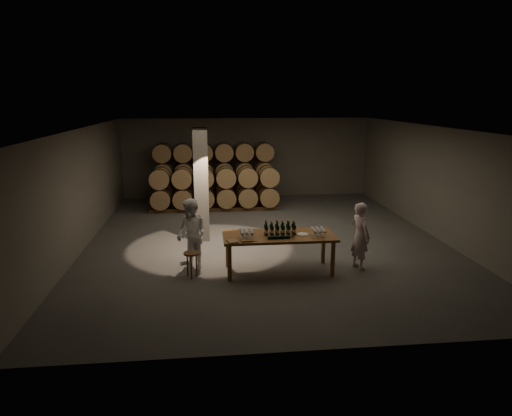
{
  "coord_description": "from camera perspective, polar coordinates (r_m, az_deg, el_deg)",
  "views": [
    {
      "loc": [
        -1.62,
        -12.52,
        4.01
      ],
      "look_at": [
        -0.34,
        -0.63,
        1.1
      ],
      "focal_mm": 32.0,
      "sensor_mm": 36.0,
      "label": 1
    }
  ],
  "objects": [
    {
      "name": "lying_bottles",
      "position": [
        10.31,
        2.93,
        -3.67
      ],
      "size": [
        0.6,
        0.08,
        0.08
      ],
      "color": "black",
      "rests_on": "tasting_table"
    },
    {
      "name": "barrel_stack_front",
      "position": [
        16.63,
        -5.12,
        2.58
      ],
      "size": [
        4.7,
        0.95,
        1.57
      ],
      "color": "brown",
      "rests_on": "ground"
    },
    {
      "name": "room",
      "position": [
        12.95,
        -6.86,
        2.85
      ],
      "size": [
        12.0,
        12.0,
        12.0
      ],
      "color": "#514E4C",
      "rests_on": "ground"
    },
    {
      "name": "notebook_near",
      "position": [
        10.16,
        -1.23,
        -4.06
      ],
      "size": [
        0.26,
        0.22,
        0.03
      ],
      "primitive_type": "cube",
      "rotation": [
        0.0,
        0.0,
        0.07
      ],
      "color": "brown",
      "rests_on": "tasting_table"
    },
    {
      "name": "glass_cluster_left",
      "position": [
        10.38,
        -1.19,
        -3.0
      ],
      "size": [
        0.31,
        0.42,
        0.18
      ],
      "color": "silver",
      "rests_on": "tasting_table"
    },
    {
      "name": "pen",
      "position": [
        10.11,
        -0.31,
        -4.21
      ],
      "size": [
        0.15,
        0.01,
        0.01
      ],
      "primitive_type": "cylinder",
      "rotation": [
        0.0,
        1.57,
        0.02
      ],
      "color": "black",
      "rests_on": "tasting_table"
    },
    {
      "name": "barrel_stack_back",
      "position": [
        17.94,
        -5.24,
        4.59
      ],
      "size": [
        4.7,
        0.95,
        2.31
      ],
      "color": "brown",
      "rests_on": "ground"
    },
    {
      "name": "stool",
      "position": [
        10.51,
        -8.07,
        -6.08
      ],
      "size": [
        0.35,
        0.35,
        0.59
      ],
      "rotation": [
        0.0,
        0.0,
        -0.07
      ],
      "color": "brown",
      "rests_on": "ground"
    },
    {
      "name": "tasting_table",
      "position": [
        10.65,
        2.89,
        -3.91
      ],
      "size": [
        2.6,
        1.1,
        0.9
      ],
      "color": "brown",
      "rests_on": "ground"
    },
    {
      "name": "person_woman",
      "position": [
        10.92,
        -8.06,
        -3.28
      ],
      "size": [
        1.02,
        1.05,
        1.7
      ],
      "primitive_type": "imported",
      "rotation": [
        0.0,
        0.0,
        -0.89
      ],
      "color": "white",
      "rests_on": "ground"
    },
    {
      "name": "notebook_corner",
      "position": [
        10.12,
        -2.97,
        -4.16
      ],
      "size": [
        0.28,
        0.32,
        0.02
      ],
      "primitive_type": "cube",
      "rotation": [
        0.0,
        0.0,
        0.27
      ],
      "color": "brown",
      "rests_on": "tasting_table"
    },
    {
      "name": "bottle_cluster",
      "position": [
        10.62,
        3.01,
        -2.7
      ],
      "size": [
        0.73,
        0.23,
        0.33
      ],
      "color": "black",
      "rests_on": "tasting_table"
    },
    {
      "name": "glass_cluster_right",
      "position": [
        10.64,
        7.81,
        -2.77
      ],
      "size": [
        0.3,
        0.41,
        0.17
      ],
      "color": "silver",
      "rests_on": "tasting_table"
    },
    {
      "name": "person_man",
      "position": [
        11.11,
        12.89,
        -3.41
      ],
      "size": [
        0.57,
        0.69,
        1.62
      ],
      "primitive_type": "imported",
      "rotation": [
        0.0,
        0.0,
        1.93
      ],
      "color": "silver",
      "rests_on": "ground"
    },
    {
      "name": "plate",
      "position": [
        10.68,
        5.85,
        -3.27
      ],
      "size": [
        0.27,
        0.27,
        0.02
      ],
      "primitive_type": "cylinder",
      "color": "white",
      "rests_on": "tasting_table"
    }
  ]
}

